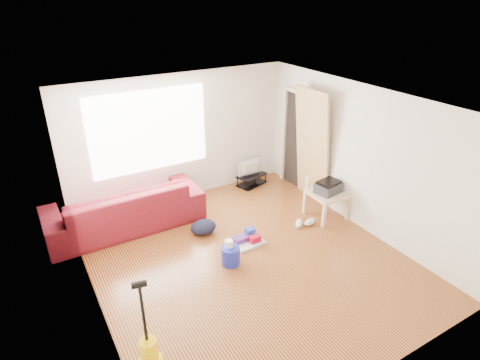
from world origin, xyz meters
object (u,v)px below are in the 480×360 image
bucket (231,263)px  cleaning_tray (247,239)px  sofa (127,226)px  side_table (327,196)px  vacuum (151,360)px  tv_stand (252,179)px  backpack (204,233)px

bucket → cleaning_tray: bearing=34.4°
sofa → bucket: size_ratio=9.17×
side_table → cleaning_tray: bearing=179.3°
sofa → vacuum: (-0.65, -3.20, 0.24)m
tv_stand → side_table: size_ratio=1.11×
side_table → backpack: 2.35m
sofa → cleaning_tray: (1.60, -1.53, 0.06)m
side_table → bucket: (-2.23, -0.34, -0.42)m
vacuum → side_table: bearing=33.5°
cleaning_tray → backpack: (-0.51, 0.62, -0.06)m
side_table → cleaning_tray: (-1.71, 0.02, -0.37)m
side_table → vacuum: size_ratio=0.50×
tv_stand → backpack: bearing=-161.9°
bucket → vacuum: bearing=-142.9°
sofa → side_table: 3.68m
side_table → vacuum: 4.28m
tv_stand → side_table: 1.91m
side_table → bucket: 2.29m
tv_stand → vacuum: size_ratio=0.55×
tv_stand → side_table: bearing=-91.2°
side_table → sofa: bearing=154.8°
sofa → tv_stand: 2.83m
side_table → backpack: bearing=163.9°
backpack → vacuum: (-1.73, -2.28, 0.24)m
backpack → vacuum: size_ratio=0.35×
backpack → vacuum: bearing=-126.9°
bucket → backpack: 0.98m
bucket → vacuum: size_ratio=0.23×
side_table → bucket: size_ratio=2.18×
bucket → backpack: bearing=89.6°
bucket → vacuum: 2.18m
bucket → sofa: bearing=119.7°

